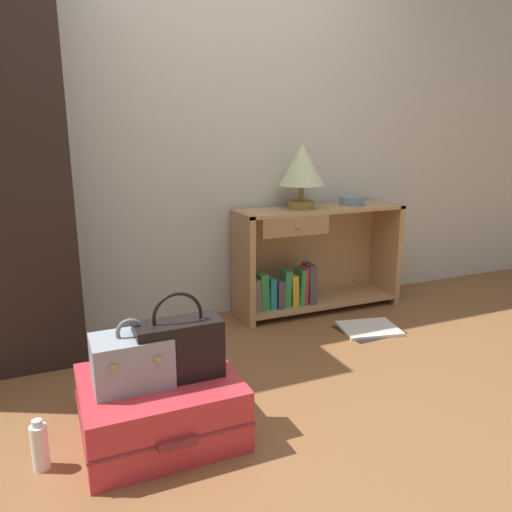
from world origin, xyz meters
TOP-DOWN VIEW (x-y plane):
  - ground_plane at (0.00, 0.00)m, footprint 9.00×9.00m
  - back_wall at (0.00, 1.50)m, footprint 6.40×0.10m
  - bookshelf at (0.74, 1.28)m, footprint 1.15×0.34m
  - table_lamp at (0.65, 1.27)m, footprint 0.30×0.30m
  - bowl at (1.05, 1.28)m, footprint 0.17×0.17m
  - suitcase_large at (-0.55, 0.22)m, footprint 0.61×0.55m
  - train_case at (-0.65, 0.21)m, footprint 0.29×0.21m
  - handbag at (-0.47, 0.19)m, footprint 0.34×0.15m
  - bottle at (-1.00, 0.18)m, footprint 0.06×0.06m
  - open_book_on_floor at (0.88, 0.79)m, footprint 0.39×0.34m

SIDE VIEW (x-z plane):
  - ground_plane at x=0.00m, z-range 0.00..0.00m
  - open_book_on_floor at x=0.88m, z-range 0.00..0.02m
  - bottle at x=-1.00m, z-range -0.01..0.19m
  - suitcase_large at x=-0.55m, z-range 0.00..0.25m
  - bookshelf at x=0.74m, z-range -0.01..0.70m
  - train_case at x=-0.65m, z-range 0.22..0.49m
  - handbag at x=-0.47m, z-range 0.20..0.55m
  - bowl at x=1.05m, z-range 0.71..0.76m
  - table_lamp at x=0.65m, z-range 0.76..1.18m
  - back_wall at x=0.00m, z-range 0.00..2.60m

